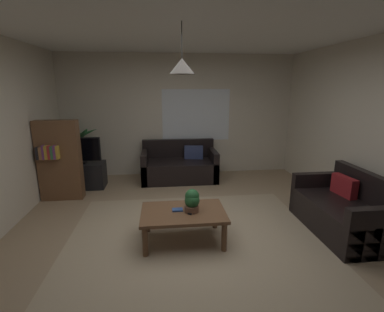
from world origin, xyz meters
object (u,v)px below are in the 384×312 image
(couch_right_side, at_px, (344,212))
(pendant_lamp, at_px, (182,66))
(coffee_table, at_px, (183,216))
(remote_on_table_1, at_px, (192,212))
(couch_under_window, at_px, (180,167))
(potted_plant_on_table, at_px, (192,200))
(book_on_table_0, at_px, (177,210))
(remote_on_table_0, at_px, (192,211))
(bookshelf_corner, at_px, (59,160))
(tv_stand, at_px, (81,175))
(tv, at_px, (79,150))
(potted_palm_corner, at_px, (80,153))

(couch_right_side, relative_size, pendant_lamp, 2.55)
(coffee_table, relative_size, remote_on_table_1, 6.64)
(couch_under_window, bearing_deg, potted_plant_on_table, -90.07)
(couch_right_side, height_order, pendant_lamp, pendant_lamp)
(book_on_table_0, bearing_deg, remote_on_table_0, -18.69)
(potted_plant_on_table, distance_m, pendant_lamp, 1.61)
(remote_on_table_0, relative_size, remote_on_table_1, 1.00)
(couch_right_side, xyz_separation_m, book_on_table_0, (-2.28, 0.02, 0.15))
(coffee_table, height_order, bookshelf_corner, bookshelf_corner)
(tv_stand, height_order, bookshelf_corner, bookshelf_corner)
(remote_on_table_1, xyz_separation_m, tv, (-1.95, 2.20, 0.34))
(pendant_lamp, bearing_deg, remote_on_table_1, -23.71)
(potted_palm_corner, distance_m, pendant_lamp, 3.72)
(couch_under_window, relative_size, tv_stand, 1.74)
(coffee_table, bearing_deg, remote_on_table_1, -23.71)
(couch_under_window, xyz_separation_m, couch_right_side, (2.10, -2.44, 0.00))
(tv, xyz_separation_m, bookshelf_corner, (-0.19, -0.52, -0.05))
(tv_stand, height_order, potted_palm_corner, potted_palm_corner)
(couch_right_side, bearing_deg, potted_palm_corner, -122.87)
(tv_stand, distance_m, potted_palm_corner, 0.66)
(tv_stand, xyz_separation_m, tv, (0.00, -0.02, 0.51))
(tv, bearing_deg, couch_under_window, 8.81)
(coffee_table, xyz_separation_m, tv, (-1.84, 2.15, 0.41))
(coffee_table, height_order, tv_stand, tv_stand)
(remote_on_table_0, bearing_deg, tv_stand, 101.56)
(remote_on_table_0, height_order, bookshelf_corner, bookshelf_corner)
(remote_on_table_1, xyz_separation_m, potted_plant_on_table, (-0.00, 0.04, 0.14))
(potted_plant_on_table, distance_m, tv_stand, 2.94)
(tv_stand, distance_m, pendant_lamp, 3.43)
(tv_stand, bearing_deg, potted_plant_on_table, -48.16)
(tv, height_order, pendant_lamp, pendant_lamp)
(bookshelf_corner, bearing_deg, tv, 70.35)
(book_on_table_0, relative_size, tv_stand, 0.15)
(couch_right_side, relative_size, potted_plant_on_table, 4.90)
(couch_right_side, bearing_deg, potted_plant_on_table, -89.53)
(couch_under_window, xyz_separation_m, pendant_lamp, (-0.12, -2.45, 1.89))
(book_on_table_0, xyz_separation_m, potted_plant_on_table, (0.18, -0.03, 0.14))
(remote_on_table_1, bearing_deg, couch_under_window, -55.05)
(coffee_table, distance_m, tv, 2.86)
(remote_on_table_0, relative_size, tv, 0.20)
(couch_under_window, xyz_separation_m, remote_on_table_0, (-0.01, -2.48, 0.15))
(remote_on_table_1, xyz_separation_m, bookshelf_corner, (-2.13, 1.68, 0.29))
(remote_on_table_0, xyz_separation_m, potted_palm_corner, (-2.08, 2.75, 0.16))
(pendant_lamp, bearing_deg, potted_plant_on_table, -2.69)
(potted_plant_on_table, bearing_deg, tv, 132.13)
(potted_plant_on_table, relative_size, bookshelf_corner, 0.20)
(tv, bearing_deg, remote_on_table_1, -48.45)
(remote_on_table_0, xyz_separation_m, pendant_lamp, (-0.10, 0.03, 1.74))
(book_on_table_0, bearing_deg, coffee_table, -21.56)
(tv_stand, bearing_deg, coffee_table, -49.77)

